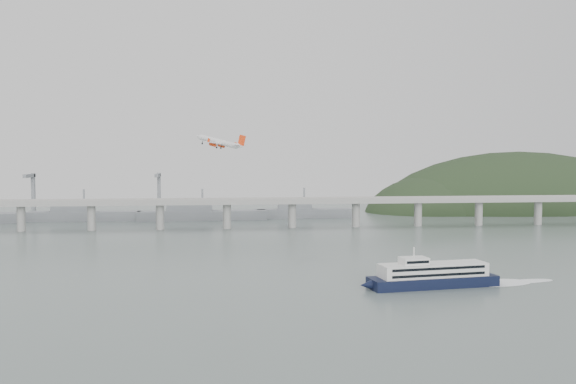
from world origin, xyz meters
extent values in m
plane|color=slate|center=(0.00, 0.00, 0.00)|extent=(900.00, 900.00, 0.00)
cube|color=gray|center=(0.00, 200.00, 20.00)|extent=(800.00, 22.00, 2.20)
cube|color=gray|center=(0.00, 189.50, 22.00)|extent=(800.00, 0.60, 1.80)
cube|color=gray|center=(0.00, 210.50, 22.00)|extent=(800.00, 0.60, 1.80)
cylinder|color=gray|center=(-180.00, 200.00, 9.50)|extent=(6.00, 6.00, 21.00)
cylinder|color=gray|center=(-130.00, 200.00, 9.50)|extent=(6.00, 6.00, 21.00)
cylinder|color=gray|center=(-80.00, 200.00, 9.50)|extent=(6.00, 6.00, 21.00)
cylinder|color=gray|center=(-30.00, 200.00, 9.50)|extent=(6.00, 6.00, 21.00)
cylinder|color=gray|center=(20.00, 200.00, 9.50)|extent=(6.00, 6.00, 21.00)
cylinder|color=gray|center=(70.00, 200.00, 9.50)|extent=(6.00, 6.00, 21.00)
cylinder|color=gray|center=(120.00, 200.00, 9.50)|extent=(6.00, 6.00, 21.00)
cylinder|color=gray|center=(170.00, 200.00, 9.50)|extent=(6.00, 6.00, 21.00)
cylinder|color=gray|center=(220.00, 200.00, 9.50)|extent=(6.00, 6.00, 21.00)
ellipsoid|color=#1D2E1A|center=(270.00, 330.00, -18.00)|extent=(320.00, 150.00, 156.00)
ellipsoid|color=#1D2E1A|center=(175.00, 320.00, -12.00)|extent=(140.00, 110.00, 96.00)
cube|color=slate|center=(-150.00, 270.00, 4.00)|extent=(95.67, 20.15, 8.00)
cube|color=slate|center=(-159.50, 270.00, 12.00)|extent=(33.90, 15.02, 8.00)
cylinder|color=slate|center=(-150.00, 270.00, 20.00)|extent=(1.60, 1.60, 14.00)
cube|color=slate|center=(-50.00, 265.00, 4.00)|extent=(110.55, 21.43, 8.00)
cube|color=slate|center=(-61.00, 265.00, 12.00)|extent=(39.01, 16.73, 8.00)
cylinder|color=slate|center=(-50.00, 265.00, 20.00)|extent=(1.60, 1.60, 14.00)
cube|color=slate|center=(40.00, 275.00, 4.00)|extent=(85.00, 13.60, 8.00)
cube|color=slate|center=(31.50, 275.00, 12.00)|extent=(29.75, 11.90, 8.00)
cylinder|color=slate|center=(40.00, 275.00, 20.00)|extent=(1.60, 1.60, 14.00)
cube|color=slate|center=(-200.00, 300.00, 20.00)|extent=(3.00, 3.00, 40.00)
cube|color=slate|center=(-200.00, 290.00, 38.00)|extent=(3.00, 28.00, 3.00)
cube|color=slate|center=(-90.00, 300.00, 20.00)|extent=(3.00, 3.00, 40.00)
cube|color=slate|center=(-90.00, 290.00, 38.00)|extent=(3.00, 28.00, 3.00)
cube|color=black|center=(52.85, -18.33, 2.20)|extent=(56.35, 20.30, 4.41)
cone|color=black|center=(23.35, -22.22, 2.20)|extent=(6.04, 5.09, 4.41)
cube|color=silver|center=(52.85, -18.33, 7.16)|extent=(47.33, 16.97, 5.51)
cube|color=black|center=(53.58, -23.85, 8.60)|extent=(41.54, 5.64, 1.10)
cube|color=black|center=(53.58, -23.85, 5.95)|extent=(41.54, 5.64, 1.10)
cube|color=black|center=(52.13, -12.81, 8.60)|extent=(41.54, 5.64, 1.10)
cube|color=black|center=(52.13, -12.81, 5.95)|extent=(41.54, 5.64, 1.10)
cube|color=silver|center=(44.11, -19.48, 11.35)|extent=(11.93, 9.09, 2.87)
cube|color=black|center=(44.62, -23.36, 11.35)|extent=(9.85, 1.43, 1.10)
cylinder|color=silver|center=(44.11, -19.48, 14.88)|extent=(0.62, 0.62, 4.41)
ellipsoid|color=white|center=(83.44, -14.30, 0.06)|extent=(33.54, 19.88, 0.22)
ellipsoid|color=white|center=(98.74, -12.29, 0.06)|extent=(24.63, 10.97, 0.22)
cylinder|color=silver|center=(-36.09, 80.37, 63.00)|extent=(21.62, 16.24, 8.40)
cone|color=silver|center=(-47.50, 87.39, 66.06)|extent=(5.09, 4.81, 3.81)
cone|color=silver|center=(-24.23, 73.10, 60.26)|extent=(5.75, 5.07, 4.01)
cube|color=silver|center=(-35.56, 79.99, 61.97)|extent=(18.61, 27.23, 2.74)
cube|color=silver|center=(-24.81, 73.50, 61.04)|extent=(7.62, 10.25, 1.35)
cube|color=#F43B10|center=(-23.48, 72.86, 63.61)|extent=(4.57, 2.63, 6.31)
cylinder|color=#F43B10|center=(-34.47, 84.78, 60.85)|extent=(4.39, 3.86, 2.75)
cylinder|color=black|center=(-35.97, 85.70, 61.25)|extent=(1.67, 1.98, 2.00)
cube|color=silver|center=(-34.28, 84.72, 61.69)|extent=(2.12, 1.35, 1.49)
cylinder|color=#F43B10|center=(-39.32, 76.69, 61.33)|extent=(4.39, 3.86, 2.75)
cylinder|color=black|center=(-40.81, 77.61, 61.73)|extent=(1.67, 1.98, 2.00)
cube|color=silver|center=(-39.13, 76.63, 62.17)|extent=(2.12, 1.35, 1.49)
cylinder|color=black|center=(-34.75, 82.02, 60.36)|extent=(0.86, 0.57, 2.09)
cylinder|color=black|center=(-34.96, 82.09, 59.44)|extent=(1.17, 0.84, 1.15)
cylinder|color=black|center=(-37.04, 78.19, 60.58)|extent=(0.86, 0.57, 2.09)
cylinder|color=black|center=(-37.25, 78.26, 59.66)|extent=(1.17, 0.84, 1.15)
cylinder|color=black|center=(-45.17, 85.80, 62.96)|extent=(0.86, 0.57, 2.09)
cylinder|color=black|center=(-45.37, 85.87, 62.04)|extent=(1.17, 0.84, 1.15)
cube|color=#F43B10|center=(-26.42, 91.55, 61.85)|extent=(1.68, 1.00, 2.32)
cube|color=#F43B10|center=(-41.40, 66.54, 63.34)|extent=(1.68, 1.00, 2.32)
camera|label=1|loc=(-36.71, -262.85, 54.48)|focal=38.00mm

